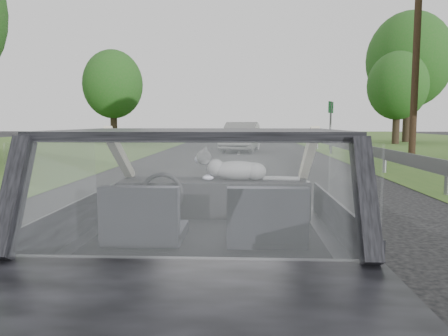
# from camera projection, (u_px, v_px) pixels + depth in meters

# --- Properties ---
(ground) EXTENTS (140.00, 140.00, 0.00)m
(ground) POSITION_uv_depth(u_px,v_px,m) (209.00, 326.00, 3.21)
(ground) COLOR #424242
(ground) RESTS_ON ground
(subject_car) EXTENTS (1.80, 4.00, 1.45)m
(subject_car) POSITION_uv_depth(u_px,v_px,m) (208.00, 229.00, 3.13)
(subject_car) COLOR black
(subject_car) RESTS_ON ground
(dashboard) EXTENTS (1.58, 0.45, 0.30)m
(dashboard) POSITION_uv_depth(u_px,v_px,m) (214.00, 197.00, 3.74)
(dashboard) COLOR black
(dashboard) RESTS_ON subject_car
(driver_seat) EXTENTS (0.50, 0.72, 0.42)m
(driver_seat) POSITION_uv_depth(u_px,v_px,m) (144.00, 216.00, 2.85)
(driver_seat) COLOR black
(driver_seat) RESTS_ON subject_car
(passenger_seat) EXTENTS (0.50, 0.72, 0.42)m
(passenger_seat) POSITION_uv_depth(u_px,v_px,m) (266.00, 217.00, 2.81)
(passenger_seat) COLOR black
(passenger_seat) RESTS_ON subject_car
(steering_wheel) EXTENTS (0.36, 0.36, 0.04)m
(steering_wheel) POSITION_uv_depth(u_px,v_px,m) (161.00, 194.00, 3.46)
(steering_wheel) COLOR black
(steering_wheel) RESTS_ON dashboard
(cat) EXTENTS (0.64, 0.22, 0.28)m
(cat) POSITION_uv_depth(u_px,v_px,m) (237.00, 169.00, 3.70)
(cat) COLOR #989898
(cat) RESTS_ON dashboard
(guardrail) EXTENTS (0.05, 90.00, 0.32)m
(guardrail) POSITION_uv_depth(u_px,v_px,m) (381.00, 153.00, 12.88)
(guardrail) COLOR gray
(guardrail) RESTS_ON ground
(other_car) EXTENTS (2.42, 4.80, 1.51)m
(other_car) POSITION_uv_depth(u_px,v_px,m) (241.00, 137.00, 22.63)
(other_car) COLOR #BDBDBD
(other_car) RESTS_ON ground
(highway_sign) EXTENTS (0.53, 1.01, 2.65)m
(highway_sign) POSITION_uv_depth(u_px,v_px,m) (330.00, 125.00, 24.41)
(highway_sign) COLOR #186230
(highway_sign) RESTS_ON ground
(utility_pole) EXTENTS (0.33, 0.33, 8.41)m
(utility_pole) POSITION_uv_depth(u_px,v_px,m) (416.00, 54.00, 17.28)
(utility_pole) COLOR #422C1B
(utility_pole) RESTS_ON ground
(tree_2) EXTENTS (4.64, 4.64, 6.17)m
(tree_2) POSITION_uv_depth(u_px,v_px,m) (397.00, 99.00, 30.06)
(tree_2) COLOR #1C5617
(tree_2) RESTS_ON ground
(tree_3) EXTENTS (6.50, 6.50, 9.49)m
(tree_3) POSITION_uv_depth(u_px,v_px,m) (408.00, 79.00, 32.97)
(tree_3) COLOR #1C5617
(tree_3) RESTS_ON ground
(tree_6) EXTENTS (5.28, 5.28, 6.57)m
(tree_6) POSITION_uv_depth(u_px,v_px,m) (113.00, 98.00, 31.95)
(tree_6) COLOR #1C5617
(tree_6) RESTS_ON ground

